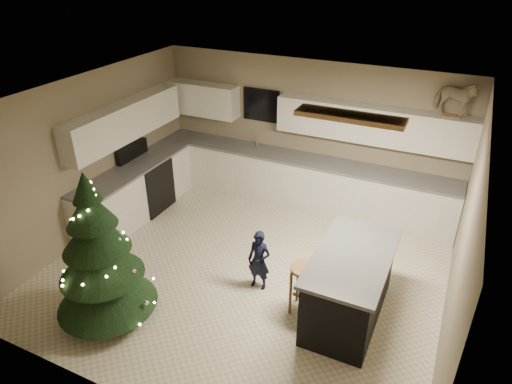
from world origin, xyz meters
TOP-DOWN VIEW (x-y plane):
  - ground_plane at (0.00, 0.00)m, footprint 5.50×5.50m
  - room_shell at (0.02, 0.00)m, footprint 5.52×5.02m
  - cabinetry at (-0.91, 1.65)m, footprint 5.50×3.20m
  - island at (1.60, -0.26)m, footprint 0.90×1.70m
  - bar_stool at (1.05, -0.43)m, footprint 0.37×0.37m
  - christmas_tree at (-1.19, -1.59)m, footprint 1.30×1.26m
  - toddler at (0.33, -0.25)m, footprint 0.33×0.21m
  - rocking_horse at (2.30, 2.32)m, footprint 0.68×0.40m

SIDE VIEW (x-z plane):
  - ground_plane at x=0.00m, z-range 0.00..0.00m
  - toddler at x=0.33m, z-range 0.00..0.90m
  - island at x=1.60m, z-range 0.00..0.95m
  - bar_stool at x=1.05m, z-range 0.18..0.88m
  - cabinetry at x=-0.91m, z-range -0.24..1.76m
  - christmas_tree at x=-1.19m, z-range -0.19..1.89m
  - room_shell at x=0.02m, z-range 0.44..3.05m
  - rocking_horse at x=2.30m, z-range 2.01..2.57m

